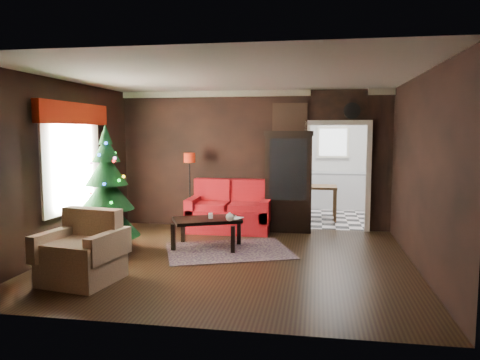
% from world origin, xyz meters
% --- Properties ---
extents(floor, '(5.50, 5.50, 0.00)m').
position_xyz_m(floor, '(0.00, 0.00, 0.00)').
color(floor, black).
rests_on(floor, ground).
extents(ceiling, '(5.50, 5.50, 0.00)m').
position_xyz_m(ceiling, '(0.00, 0.00, 2.80)').
color(ceiling, white).
rests_on(ceiling, ground).
extents(wall_back, '(5.50, 0.00, 5.50)m').
position_xyz_m(wall_back, '(0.00, 2.50, 1.40)').
color(wall_back, black).
rests_on(wall_back, ground).
extents(wall_front, '(5.50, 0.00, 5.50)m').
position_xyz_m(wall_front, '(0.00, -2.50, 1.40)').
color(wall_front, black).
rests_on(wall_front, ground).
extents(wall_left, '(0.00, 5.50, 5.50)m').
position_xyz_m(wall_left, '(-2.75, 0.00, 1.40)').
color(wall_left, black).
rests_on(wall_left, ground).
extents(wall_right, '(0.00, 5.50, 5.50)m').
position_xyz_m(wall_right, '(2.75, 0.00, 1.40)').
color(wall_right, black).
rests_on(wall_right, ground).
extents(doorway, '(1.10, 0.10, 2.10)m').
position_xyz_m(doorway, '(1.70, 2.50, 1.05)').
color(doorway, '#EEE6CC').
rests_on(doorway, ground).
extents(left_window, '(0.05, 1.60, 1.40)m').
position_xyz_m(left_window, '(-2.71, 0.20, 1.45)').
color(left_window, white).
rests_on(left_window, wall_left).
extents(valance, '(0.12, 2.10, 0.35)m').
position_xyz_m(valance, '(-2.63, 0.20, 2.27)').
color(valance, maroon).
rests_on(valance, wall_left).
extents(kitchen_floor, '(3.00, 3.00, 0.00)m').
position_xyz_m(kitchen_floor, '(1.70, 4.00, 0.00)').
color(kitchen_floor, white).
rests_on(kitchen_floor, ground).
extents(kitchen_window, '(0.70, 0.06, 0.70)m').
position_xyz_m(kitchen_window, '(1.70, 5.45, 1.70)').
color(kitchen_window, white).
rests_on(kitchen_window, ground).
extents(rug, '(2.39, 2.08, 0.01)m').
position_xyz_m(rug, '(-0.13, 0.53, 0.01)').
color(rug, '#53414D').
rests_on(rug, ground).
extents(loveseat, '(1.70, 0.90, 1.00)m').
position_xyz_m(loveseat, '(-0.40, 2.05, 0.50)').
color(loveseat, maroon).
rests_on(loveseat, ground).
extents(curio_cabinet, '(0.90, 0.45, 1.90)m').
position_xyz_m(curio_cabinet, '(0.75, 2.27, 0.95)').
color(curio_cabinet, black).
rests_on(curio_cabinet, ground).
extents(floor_lamp, '(0.31, 0.31, 1.44)m').
position_xyz_m(floor_lamp, '(-1.22, 2.06, 0.83)').
color(floor_lamp, black).
rests_on(floor_lamp, ground).
extents(christmas_tree, '(1.07, 1.07, 1.96)m').
position_xyz_m(christmas_tree, '(-2.04, 0.09, 1.05)').
color(christmas_tree, black).
rests_on(christmas_tree, ground).
extents(armchair, '(1.05, 1.05, 0.93)m').
position_xyz_m(armchair, '(-1.74, -1.34, 0.46)').
color(armchair, tan).
rests_on(armchair, ground).
extents(coffee_table, '(1.28, 1.06, 0.50)m').
position_xyz_m(coffee_table, '(-0.54, 0.68, 0.26)').
color(coffee_table, black).
rests_on(coffee_table, rug).
extents(teapot, '(0.19, 0.19, 0.15)m').
position_xyz_m(teapot, '(-0.10, 0.50, 0.58)').
color(teapot, silver).
rests_on(teapot, coffee_table).
extents(cup_a, '(0.10, 0.10, 0.07)m').
position_xyz_m(cup_a, '(-0.51, 0.85, 0.54)').
color(cup_a, silver).
rests_on(cup_a, coffee_table).
extents(cup_b, '(0.10, 0.10, 0.07)m').
position_xyz_m(cup_b, '(-0.47, 0.70, 0.54)').
color(cup_b, white).
rests_on(cup_b, coffee_table).
extents(book, '(0.15, 0.07, 0.21)m').
position_xyz_m(book, '(-0.10, 0.77, 0.61)').
color(book, '#9A8362').
rests_on(book, coffee_table).
extents(wall_clock, '(0.32, 0.32, 0.06)m').
position_xyz_m(wall_clock, '(1.95, 2.45, 2.38)').
color(wall_clock, white).
rests_on(wall_clock, wall_back).
extents(painting, '(0.62, 0.05, 0.52)m').
position_xyz_m(painting, '(0.75, 2.46, 2.25)').
color(painting, '#B8843F').
rests_on(painting, wall_back).
extents(kitchen_counter, '(1.80, 0.60, 0.90)m').
position_xyz_m(kitchen_counter, '(1.70, 5.20, 0.45)').
color(kitchen_counter, white).
rests_on(kitchen_counter, ground).
extents(kitchen_table, '(0.70, 0.70, 0.75)m').
position_xyz_m(kitchen_table, '(1.40, 3.70, 0.38)').
color(kitchen_table, brown).
rests_on(kitchen_table, ground).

